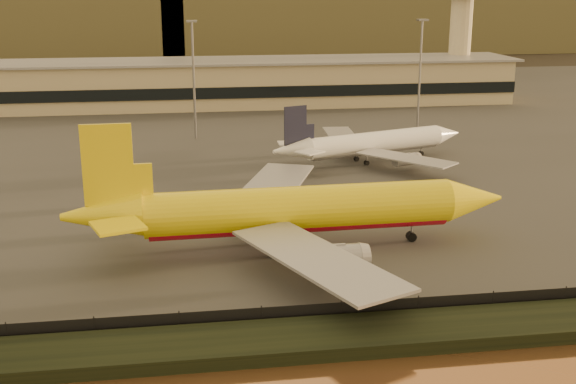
% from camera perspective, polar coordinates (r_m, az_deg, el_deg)
% --- Properties ---
extents(ground, '(900.00, 900.00, 0.00)m').
position_cam_1_polar(ground, '(85.05, 0.95, -6.63)').
color(ground, black).
rests_on(ground, ground).
extents(embankment, '(320.00, 7.00, 1.40)m').
position_cam_1_polar(embankment, '(69.61, 3.29, -11.44)').
color(embankment, black).
rests_on(embankment, ground).
extents(tarmac, '(320.00, 220.00, 0.20)m').
position_cam_1_polar(tarmac, '(175.93, -4.15, 5.31)').
color(tarmac, '#2D2D2D').
rests_on(tarmac, ground).
extents(perimeter_fence, '(300.00, 0.05, 2.20)m').
position_cam_1_polar(perimeter_fence, '(72.85, 2.66, -9.59)').
color(perimeter_fence, black).
rests_on(perimeter_fence, tarmac).
extents(terminal_building, '(202.00, 25.00, 12.60)m').
position_cam_1_polar(terminal_building, '(204.66, -8.97, 8.41)').
color(terminal_building, '#C7B78A').
rests_on(terminal_building, tarmac).
extents(control_tower, '(11.20, 11.20, 35.50)m').
position_cam_1_polar(control_tower, '(224.58, 13.52, 12.79)').
color(control_tower, '#C7B78A').
rests_on(control_tower, tarmac).
extents(apron_light_masts, '(152.20, 12.20, 25.40)m').
position_cam_1_polar(apron_light_masts, '(155.87, 1.91, 9.75)').
color(apron_light_masts, slate).
rests_on(apron_light_masts, tarmac).
extents(dhl_cargo_jet, '(56.64, 55.61, 16.95)m').
position_cam_1_polar(dhl_cargo_jet, '(91.32, 0.34, -1.50)').
color(dhl_cargo_jet, yellow).
rests_on(dhl_cargo_jet, tarmac).
extents(white_narrowbody_jet, '(40.64, 38.62, 11.97)m').
position_cam_1_polar(white_narrowbody_jet, '(138.19, 6.64, 3.83)').
color(white_narrowbody_jet, white).
rests_on(white_narrowbody_jet, tarmac).
extents(gse_vehicle_yellow, '(4.32, 2.34, 1.86)m').
position_cam_1_polar(gse_vehicle_yellow, '(108.04, 4.01, -1.03)').
color(gse_vehicle_yellow, yellow).
rests_on(gse_vehicle_yellow, tarmac).
extents(gse_vehicle_white, '(4.45, 2.68, 1.87)m').
position_cam_1_polar(gse_vehicle_white, '(112.69, -12.55, -0.66)').
color(gse_vehicle_white, white).
rests_on(gse_vehicle_white, tarmac).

